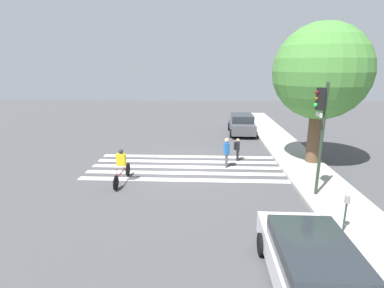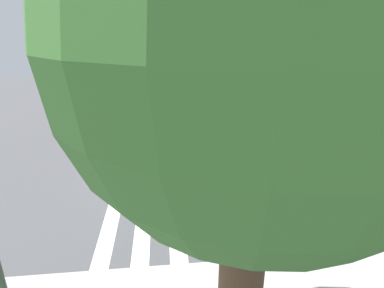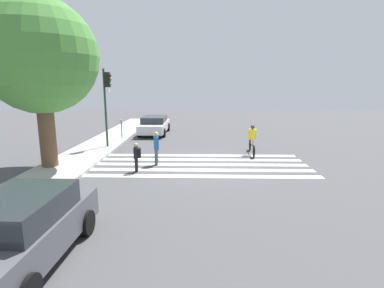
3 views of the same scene
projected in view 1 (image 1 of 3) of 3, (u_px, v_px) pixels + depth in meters
name	position (u px, v px, depth m)	size (l,w,h in m)	color
ground_plane	(185.00, 167.00, 15.94)	(60.00, 60.00, 0.00)	#444447
sidewalk_curb	(304.00, 167.00, 15.65)	(36.00, 2.50, 0.14)	#9E9E99
crosswalk_stripes	(185.00, 167.00, 15.94)	(4.15, 10.00, 0.01)	silver
traffic_light	(321.00, 119.00, 11.49)	(0.60, 0.50, 4.64)	#283828
parking_meter	(347.00, 205.00, 9.31)	(0.15, 0.15, 1.41)	#283828
street_tree	(321.00, 72.00, 15.21)	(4.87, 4.87, 7.38)	brown
pedestrian_adult_blue_shirt	(227.00, 151.00, 15.67)	(0.48, 0.30, 1.60)	#4C4C51
pedestrian_adult_tall_backpack	(237.00, 148.00, 16.82)	(0.36, 0.30, 1.29)	black
cyclist_near_curb	(122.00, 165.00, 13.63)	(2.39, 0.41, 1.61)	black
car_parked_dark_suv	(242.00, 124.00, 23.42)	(4.22, 2.01, 1.53)	#4C4C51
car_parked_silver_sedan	(313.00, 268.00, 6.95)	(4.77, 2.03, 1.36)	silver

